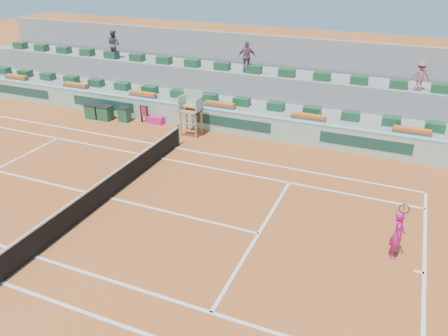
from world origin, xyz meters
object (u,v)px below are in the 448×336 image
(umpire_chair, at_px, (191,107))
(drink_cooler_a, at_px, (125,114))
(tennis_player, at_px, (398,234))
(player_bag, at_px, (156,120))

(umpire_chair, bearing_deg, drink_cooler_a, 176.90)
(umpire_chair, height_order, tennis_player, umpire_chair)
(player_bag, relative_size, drink_cooler_a, 1.17)
(player_bag, height_order, drink_cooler_a, drink_cooler_a)
(tennis_player, bearing_deg, umpire_chair, 147.55)
(umpire_chair, bearing_deg, player_bag, 166.95)
(player_bag, height_order, umpire_chair, umpire_chair)
(drink_cooler_a, bearing_deg, umpire_chair, -3.10)
(player_bag, xyz_separation_m, umpire_chair, (2.69, -0.62, 1.33))
(umpire_chair, xyz_separation_m, tennis_player, (10.92, -6.94, -0.67))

